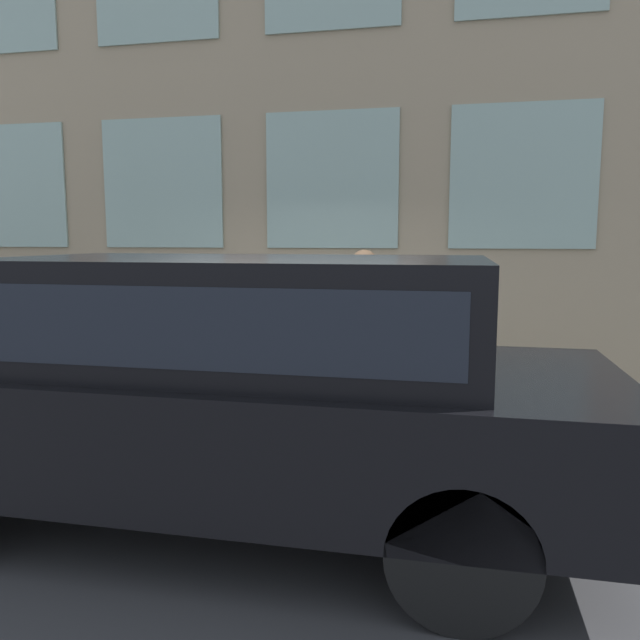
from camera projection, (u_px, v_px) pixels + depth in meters
The scene contains 6 objects.
ground_plane at pixel (275, 462), 5.58m from camera, with size 80.00×80.00×0.00m, color #38383A.
sidewalk at pixel (308, 415), 6.83m from camera, with size 2.59×60.00×0.14m.
building_facade at pixel (334, 60), 7.69m from camera, with size 0.33×40.00×8.34m.
fire_hydrant at pixel (275, 386), 6.22m from camera, with size 0.32×0.43×0.76m.
person at pixel (364, 318), 6.35m from camera, with size 0.42×0.28×1.74m.
parked_truck_black_near at pixel (232, 373), 4.28m from camera, with size 2.02×5.20×1.87m.
Camera 1 is at (-5.16, -1.53, 2.00)m, focal length 35.00 mm.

